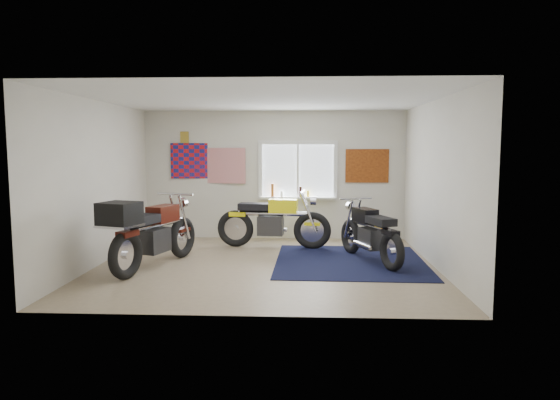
{
  "coord_description": "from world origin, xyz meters",
  "views": [
    {
      "loc": [
        0.61,
        -8.04,
        1.93
      ],
      "look_at": [
        0.22,
        0.4,
        1.04
      ],
      "focal_mm": 32.0,
      "sensor_mm": 36.0,
      "label": 1
    }
  ],
  "objects_px": {
    "yellow_triumph": "(273,222)",
    "maroon_tourer": "(149,232)",
    "black_chrome_bike": "(370,235)",
    "navy_rug": "(350,261)"
  },
  "relations": [
    {
      "from": "maroon_tourer",
      "to": "yellow_triumph",
      "type": "bearing_deg",
      "value": -27.11
    },
    {
      "from": "navy_rug",
      "to": "black_chrome_bike",
      "type": "xyz_separation_m",
      "value": [
        0.33,
        0.04,
        0.45
      ]
    },
    {
      "from": "yellow_triumph",
      "to": "maroon_tourer",
      "type": "distance_m",
      "value": 2.62
    },
    {
      "from": "yellow_triumph",
      "to": "black_chrome_bike",
      "type": "relative_size",
      "value": 1.14
    },
    {
      "from": "navy_rug",
      "to": "maroon_tourer",
      "type": "bearing_deg",
      "value": -167.55
    },
    {
      "from": "maroon_tourer",
      "to": "black_chrome_bike",
      "type": "bearing_deg",
      "value": -60.44
    },
    {
      "from": "yellow_triumph",
      "to": "maroon_tourer",
      "type": "xyz_separation_m",
      "value": [
        -1.84,
        -1.85,
        0.11
      ]
    },
    {
      "from": "yellow_triumph",
      "to": "maroon_tourer",
      "type": "height_order",
      "value": "maroon_tourer"
    },
    {
      "from": "yellow_triumph",
      "to": "black_chrome_bike",
      "type": "distance_m",
      "value": 2.04
    },
    {
      "from": "navy_rug",
      "to": "yellow_triumph",
      "type": "bearing_deg",
      "value": 140.45
    }
  ]
}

